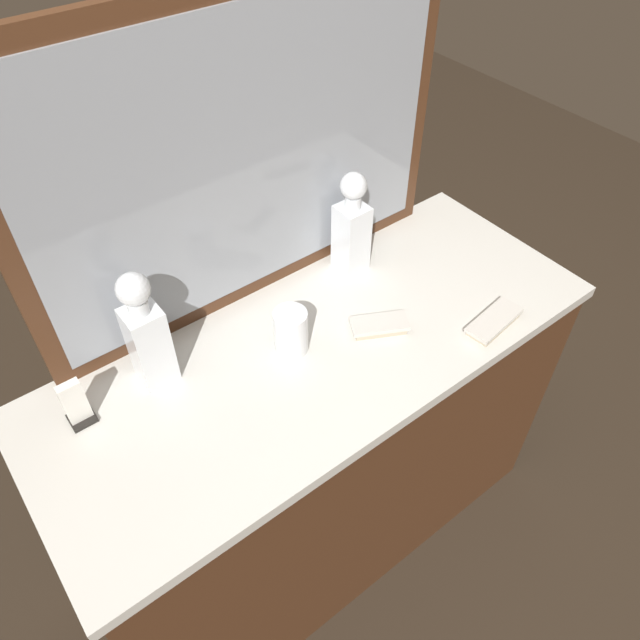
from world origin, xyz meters
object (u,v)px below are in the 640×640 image
(crystal_decanter_front, at_px, (148,339))
(napkin_holder, at_px, (76,405))
(silver_brush_right, at_px, (379,325))
(crystal_tumbler_left, at_px, (291,333))
(silver_brush_far_left, at_px, (494,322))
(crystal_decanter_right, at_px, (351,231))

(crystal_decanter_front, bearing_deg, napkin_holder, -176.07)
(crystal_decanter_front, xyz_separation_m, silver_brush_right, (0.47, -0.19, -0.10))
(crystal_tumbler_left, bearing_deg, crystal_decanter_front, 157.73)
(silver_brush_right, height_order, napkin_holder, napkin_holder)
(silver_brush_right, bearing_deg, silver_brush_far_left, -35.11)
(silver_brush_right, relative_size, napkin_holder, 1.32)
(crystal_decanter_right, xyz_separation_m, silver_brush_right, (-0.09, -0.22, -0.10))
(crystal_decanter_front, xyz_separation_m, silver_brush_far_left, (0.68, -0.34, -0.10))
(crystal_decanter_right, bearing_deg, silver_brush_right, -113.11)
(crystal_tumbler_left, relative_size, silver_brush_far_left, 0.68)
(crystal_tumbler_left, xyz_separation_m, napkin_holder, (-0.45, 0.10, -0.00))
(silver_brush_far_left, xyz_separation_m, napkin_holder, (-0.86, 0.33, 0.03))
(crystal_decanter_front, distance_m, crystal_decanter_right, 0.56)
(napkin_holder, bearing_deg, crystal_decanter_front, 3.93)
(napkin_holder, bearing_deg, silver_brush_right, -15.32)
(crystal_decanter_front, distance_m, napkin_holder, 0.19)
(crystal_decanter_front, bearing_deg, silver_brush_far_left, -26.46)
(silver_brush_right, bearing_deg, crystal_decanter_right, 66.89)
(crystal_decanter_front, bearing_deg, crystal_tumbler_left, -22.27)
(crystal_tumbler_left, relative_size, napkin_holder, 0.98)
(crystal_tumbler_left, height_order, silver_brush_far_left, crystal_tumbler_left)
(silver_brush_far_left, bearing_deg, silver_brush_right, 144.89)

